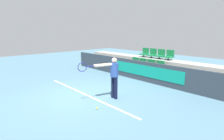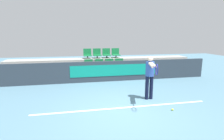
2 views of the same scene
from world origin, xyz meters
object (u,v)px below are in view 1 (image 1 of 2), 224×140
at_px(stadium_chair_7, 169,56).
at_px(stadium_chair_5, 152,54).
at_px(tennis_player, 112,74).
at_px(stadium_chair_2, 150,65).
at_px(stadium_chair_0, 134,63).
at_px(tennis_ball, 97,108).
at_px(stadium_chair_1, 142,64).
at_px(stadium_chair_4, 144,53).
at_px(stadium_chair_6, 160,55).
at_px(stadium_chair_3, 159,67).

bearing_deg(stadium_chair_7, stadium_chair_5, 180.00).
height_order(stadium_chair_7, tennis_player, tennis_player).
bearing_deg(stadium_chair_2, stadium_chair_0, 180.00).
distance_m(stadium_chair_7, tennis_player, 4.52).
bearing_deg(tennis_ball, stadium_chair_1, 110.47).
xyz_separation_m(stadium_chair_1, stadium_chair_5, (0.00, 0.96, 0.50)).
distance_m(stadium_chair_4, stadium_chair_6, 1.12).
distance_m(stadium_chair_3, stadium_chair_5, 1.55).
height_order(stadium_chair_0, stadium_chair_3, same).
bearing_deg(stadium_chair_0, stadium_chair_6, 40.57).
relative_size(stadium_chair_6, tennis_ball, 8.34).
bearing_deg(stadium_chair_1, stadium_chair_6, 59.72).
bearing_deg(tennis_ball, stadium_chair_6, 101.73).
xyz_separation_m(stadium_chair_1, stadium_chair_2, (0.56, 0.00, 0.00)).
relative_size(stadium_chair_1, stadium_chair_5, 1.00).
height_order(stadium_chair_1, tennis_player, tennis_player).
relative_size(stadium_chair_5, stadium_chair_6, 1.00).
bearing_deg(stadium_chair_4, tennis_player, -66.92).
bearing_deg(stadium_chair_2, stadium_chair_7, 59.72).
distance_m(stadium_chair_0, stadium_chair_5, 1.22).
distance_m(stadium_chair_0, stadium_chair_2, 1.12).
relative_size(stadium_chair_2, stadium_chair_4, 1.00).
height_order(stadium_chair_1, stadium_chair_3, same).
distance_m(stadium_chair_2, tennis_player, 3.65).
height_order(stadium_chair_2, tennis_player, tennis_player).
distance_m(stadium_chair_2, stadium_chair_5, 1.22).
height_order(stadium_chair_5, stadium_chair_7, same).
height_order(stadium_chair_1, stadium_chair_7, stadium_chair_7).
bearing_deg(tennis_player, stadium_chair_2, 117.72).
distance_m(stadium_chair_0, tennis_player, 4.04).
bearing_deg(stadium_chair_2, stadium_chair_5, 120.28).
bearing_deg(stadium_chair_5, stadium_chair_2, -59.72).
height_order(stadium_chair_2, stadium_chair_6, stadium_chair_6).
xyz_separation_m(stadium_chair_2, tennis_player, (0.80, -3.55, 0.24)).
xyz_separation_m(stadium_chair_4, stadium_chair_5, (0.56, 0.00, 0.00)).
distance_m(stadium_chair_2, stadium_chair_3, 0.56).
distance_m(stadium_chair_1, stadium_chair_5, 1.08).
xyz_separation_m(stadium_chair_1, stadium_chair_4, (-0.56, 0.96, 0.50)).
height_order(stadium_chair_1, stadium_chair_2, same).
height_order(stadium_chair_4, tennis_ball, stadium_chair_4).
distance_m(stadium_chair_1, stadium_chair_4, 1.22).
bearing_deg(stadium_chair_6, stadium_chair_2, -90.00).
xyz_separation_m(stadium_chair_5, stadium_chair_7, (1.12, 0.00, 0.00)).
height_order(stadium_chair_0, stadium_chair_6, stadium_chair_6).
relative_size(stadium_chair_0, stadium_chair_3, 1.00).
bearing_deg(stadium_chair_2, tennis_player, -77.26).
xyz_separation_m(stadium_chair_1, tennis_ball, (1.71, -4.58, -0.71)).
bearing_deg(tennis_player, stadium_chair_5, 121.79).
relative_size(stadium_chair_4, tennis_ball, 8.34).
bearing_deg(stadium_chair_1, stadium_chair_0, 180.00).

